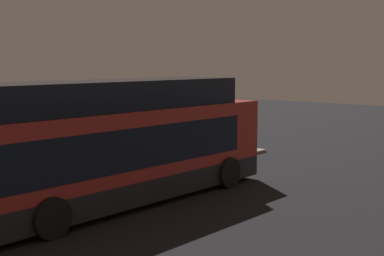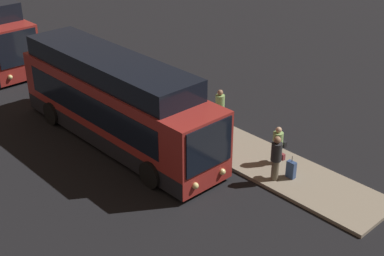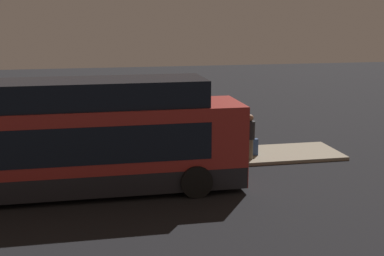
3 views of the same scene
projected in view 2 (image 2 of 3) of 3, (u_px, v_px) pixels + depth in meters
ground at (131, 145)px, 22.57m from camera, size 80.00×80.00×0.00m
platform at (182, 122)px, 24.31m from camera, size 20.00×2.65×0.13m
bus_lead at (115, 104)px, 22.18m from camera, size 11.02×2.77×3.72m
passenger_boarding at (220, 106)px, 23.51m from camera, size 0.50×0.50×1.70m
passenger_waiting at (276, 157)px, 19.50m from camera, size 0.41×0.58×1.79m
passenger_with_bags at (278, 144)px, 20.60m from camera, size 0.46×0.62×1.58m
suitcase at (291, 170)px, 19.89m from camera, size 0.35×0.20×0.91m
sign_post at (122, 72)px, 25.18m from camera, size 0.10×0.79×2.57m
trash_bin at (141, 105)px, 25.03m from camera, size 0.44×0.44×0.65m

